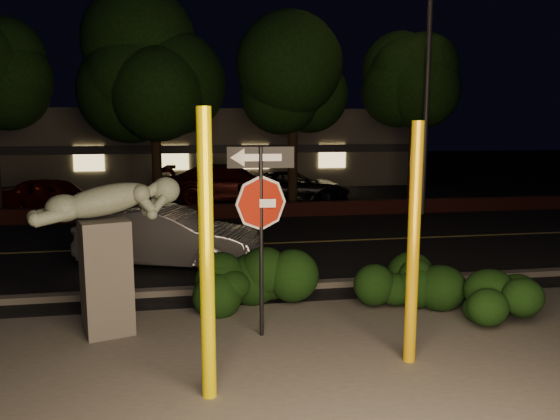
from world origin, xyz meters
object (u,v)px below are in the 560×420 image
at_px(parked_car_dark, 293,187).
at_px(streetlight, 423,60).
at_px(parked_car_darkred, 231,183).
at_px(yellow_pole_right, 413,245).
at_px(signpost, 261,204).
at_px(sculpture, 107,240).
at_px(silver_sedan, 169,237).
at_px(parked_car_red, 54,196).
at_px(yellow_pole_left, 207,258).

bearing_deg(parked_car_dark, streetlight, -125.16).
bearing_deg(parked_car_dark, parked_car_darkred, 85.82).
distance_m(yellow_pole_right, streetlight, 13.31).
distance_m(yellow_pole_right, signpost, 2.27).
height_order(sculpture, silver_sedan, sculpture).
relative_size(signpost, parked_car_red, 0.74).
bearing_deg(signpost, parked_car_dark, 80.71).
bearing_deg(signpost, parked_car_darkred, 90.91).
xyz_separation_m(yellow_pole_left, parked_car_darkred, (1.65, 16.46, -0.91)).
bearing_deg(sculpture, silver_sedan, 61.17).
relative_size(yellow_pole_right, parked_car_dark, 0.70).
relative_size(parked_car_red, parked_car_dark, 0.84).
bearing_deg(parked_car_darkred, parked_car_red, 112.03).
xyz_separation_m(sculpture, parked_car_red, (-3.48, 12.17, -0.81)).
bearing_deg(yellow_pole_right, signpost, 145.98).
xyz_separation_m(streetlight, silver_sedan, (-8.59, -5.86, -4.74)).
distance_m(yellow_pole_left, sculpture, 2.73).
height_order(yellow_pole_left, parked_car_darkred, yellow_pole_left).
height_order(parked_car_darkred, parked_car_dark, parked_car_darkred).
bearing_deg(sculpture, signpost, -31.20).
height_order(sculpture, parked_car_darkred, sculpture).
height_order(yellow_pole_left, silver_sedan, yellow_pole_left).
bearing_deg(parked_car_red, parked_car_dark, -57.62).
distance_m(signpost, streetlight, 13.02).
height_order(streetlight, parked_car_dark, streetlight).
bearing_deg(parked_car_darkred, yellow_pole_left, 179.62).
relative_size(signpost, parked_car_darkred, 0.53).
relative_size(silver_sedan, parked_car_darkred, 0.75).
bearing_deg(streetlight, yellow_pole_right, -117.67).
distance_m(parked_car_red, parked_car_darkred, 6.83).
xyz_separation_m(yellow_pole_left, streetlight, (7.98, 12.15, 3.71)).
xyz_separation_m(sculpture, streetlight, (9.39, 9.82, 3.94)).
bearing_deg(sculpture, streetlight, 28.89).
xyz_separation_m(streetlight, parked_car_darkred, (-6.33, 4.31, -4.62)).
distance_m(signpost, parked_car_red, 14.04).
distance_m(streetlight, parked_car_darkred, 8.95).
bearing_deg(sculpture, parked_car_red, 88.58).
relative_size(streetlight, parked_car_dark, 1.96).
xyz_separation_m(signpost, sculpture, (-2.28, 0.56, -0.58)).
xyz_separation_m(streetlight, parked_car_red, (-12.87, 2.35, -4.74)).
relative_size(yellow_pole_right, parked_car_darkred, 0.60).
height_order(signpost, parked_car_red, signpost).
bearing_deg(signpost, yellow_pole_left, -112.35).
distance_m(yellow_pole_right, silver_sedan, 6.73).
xyz_separation_m(yellow_pole_right, sculpture, (-4.13, 1.81, -0.15)).
bearing_deg(streetlight, sculpture, -137.07).
height_order(yellow_pole_right, silver_sedan, yellow_pole_right).
xyz_separation_m(signpost, silver_sedan, (-1.48, 4.52, -1.38)).
xyz_separation_m(parked_car_darkred, parked_car_dark, (2.53, -0.60, -0.14)).
distance_m(parked_car_red, parked_car_dark, 9.18).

